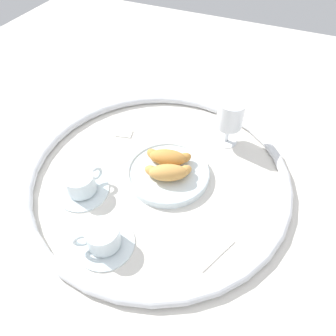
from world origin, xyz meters
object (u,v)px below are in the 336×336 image
(sugar_packet, at_px, (124,133))
(croissant_large, at_px, (168,172))
(coffee_cup_far, at_px, (82,185))
(pastry_plate, at_px, (168,173))
(croissant_small, at_px, (168,157))
(coffee_cup_near, at_px, (103,238))
(folded_napkin, at_px, (201,240))
(juice_glass_left, at_px, (230,117))

(sugar_packet, bearing_deg, croissant_large, -45.49)
(coffee_cup_far, bearing_deg, pastry_plate, 37.48)
(croissant_large, bearing_deg, croissant_small, 114.16)
(croissant_small, relative_size, coffee_cup_near, 0.98)
(pastry_plate, height_order, coffee_cup_near, coffee_cup_near)
(folded_napkin, bearing_deg, sugar_packet, 143.38)
(pastry_plate, bearing_deg, sugar_packet, 152.10)
(juice_glass_left, bearing_deg, croissant_small, -124.60)
(pastry_plate, relative_size, juice_glass_left, 1.62)
(folded_napkin, bearing_deg, coffee_cup_near, -153.98)
(croissant_large, relative_size, juice_glass_left, 0.90)
(pastry_plate, xyz_separation_m, juice_glass_left, (0.11, 0.20, 0.08))
(folded_napkin, bearing_deg, croissant_small, 131.86)
(juice_glass_left, bearing_deg, pastry_plate, -117.96)
(coffee_cup_near, relative_size, sugar_packet, 2.72)
(coffee_cup_far, relative_size, sugar_packet, 2.72)
(croissant_large, relative_size, sugar_packet, 2.51)
(croissant_large, bearing_deg, coffee_cup_far, -148.57)
(pastry_plate, height_order, juice_glass_left, juice_glass_left)
(coffee_cup_near, xyz_separation_m, juice_glass_left, (0.15, 0.45, 0.07))
(coffee_cup_far, bearing_deg, sugar_packet, 93.12)
(pastry_plate, distance_m, folded_napkin, 0.21)
(juice_glass_left, xyz_separation_m, folded_napkin, (0.04, -0.35, -0.09))
(coffee_cup_near, height_order, juice_glass_left, juice_glass_left)
(sugar_packet, relative_size, folded_napkin, 0.45)
(pastry_plate, relative_size, croissant_large, 1.81)
(coffee_cup_far, bearing_deg, croissant_small, 44.65)
(croissant_small, relative_size, juice_glass_left, 0.95)
(croissant_small, height_order, folded_napkin, croissant_small)
(coffee_cup_far, relative_size, juice_glass_left, 0.97)
(juice_glass_left, bearing_deg, coffee_cup_far, -130.35)
(pastry_plate, bearing_deg, coffee_cup_near, -101.09)
(coffee_cup_near, height_order, coffee_cup_far, same)
(coffee_cup_far, xyz_separation_m, juice_glass_left, (0.29, 0.34, 0.07))
(pastry_plate, bearing_deg, juice_glass_left, 62.04)
(folded_napkin, bearing_deg, croissant_large, 136.85)
(croissant_small, distance_m, juice_glass_left, 0.21)
(coffee_cup_near, height_order, folded_napkin, coffee_cup_near)
(croissant_small, bearing_deg, juice_glass_left, 55.40)
(pastry_plate, xyz_separation_m, croissant_large, (0.01, -0.02, 0.03))
(folded_napkin, bearing_deg, pastry_plate, 134.42)
(croissant_small, bearing_deg, coffee_cup_near, -97.53)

